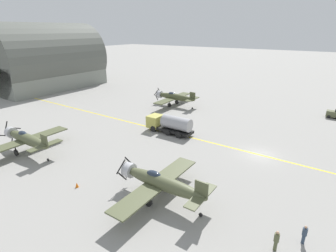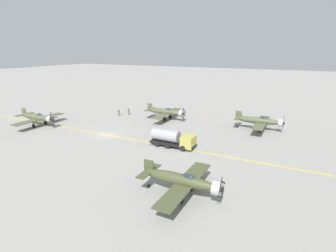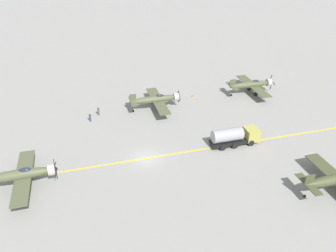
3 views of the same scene
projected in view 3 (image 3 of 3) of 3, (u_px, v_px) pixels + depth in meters
name	position (u px, v px, depth m)	size (l,w,h in m)	color
ground_plane	(147.00, 158.00, 50.18)	(400.00, 400.00, 0.00)	gray
taxiway_stripe	(147.00, 158.00, 50.18)	(0.30, 160.00, 0.01)	yellow
airplane_far_left	(252.00, 85.00, 69.57)	(12.00, 9.98, 3.70)	#525739
airplane_near_center	(20.00, 175.00, 43.59)	(12.00, 9.98, 3.74)	#555A3B
airplane_mid_left	(156.00, 99.00, 63.38)	(12.00, 9.98, 3.65)	#54593B
fuel_tanker	(235.00, 136.00, 52.85)	(2.67, 8.00, 2.98)	black
ground_crew_walking	(98.00, 111.00, 61.55)	(0.40, 0.40, 1.82)	#515638
ground_crew_inspecting	(90.00, 117.00, 59.56)	(0.37, 0.37, 1.71)	#334256
traffic_cone	(193.00, 95.00, 69.01)	(0.36, 0.36, 0.55)	orange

